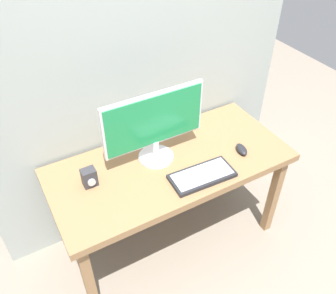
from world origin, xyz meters
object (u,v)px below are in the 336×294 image
desk (170,172)px  mouse (242,149)px  keyboard_primary (202,176)px  audio_controller (89,178)px  monitor (154,124)px

desk → mouse: mouse is taller
desk → keyboard_primary: keyboard_primary is taller
desk → mouse: 0.45m
desk → audio_controller: audio_controller is taller
keyboard_primary → desk: bearing=114.5°
monitor → audio_controller: size_ratio=5.66×
keyboard_primary → audio_controller: audio_controller is taller
monitor → keyboard_primary: (0.15, -0.28, -0.23)m
monitor → audio_controller: monitor is taller
desk → keyboard_primary: size_ratio=3.83×
mouse → desk: bearing=176.6°
audio_controller → monitor: bearing=3.9°
mouse → audio_controller: (-0.88, 0.18, 0.03)m
monitor → mouse: monitor is taller
desk → mouse: bearing=-17.3°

